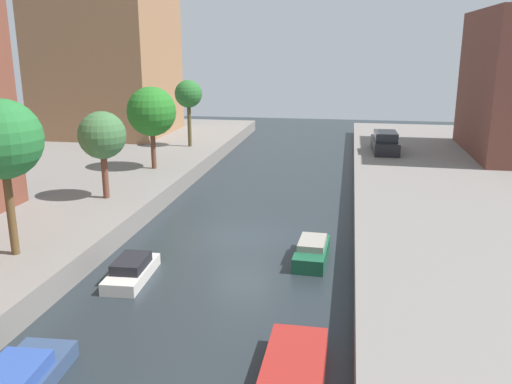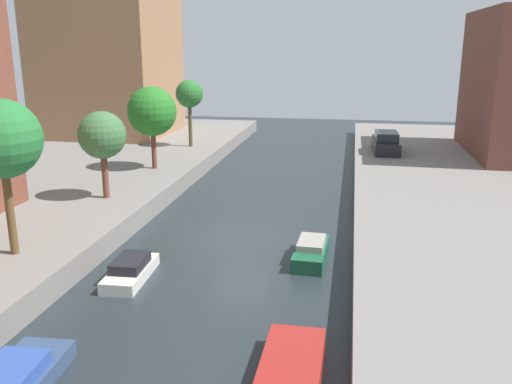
# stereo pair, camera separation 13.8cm
# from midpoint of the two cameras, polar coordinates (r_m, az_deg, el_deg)

# --- Properties ---
(ground_plane) EXTENTS (84.00, 84.00, 0.00)m
(ground_plane) POSITION_cam_midpoint_polar(r_m,az_deg,el_deg) (24.64, -1.38, -4.89)
(ground_plane) COLOR #232B30
(street_tree_1) EXTENTS (2.83, 2.83, 5.71)m
(street_tree_1) POSITION_cam_midpoint_polar(r_m,az_deg,el_deg) (21.01, -25.10, 5.00)
(street_tree_1) COLOR brown
(street_tree_1) RESTS_ON quay_left
(street_tree_2) EXTENTS (2.35, 2.35, 4.37)m
(street_tree_2) POSITION_cam_midpoint_polar(r_m,az_deg,el_deg) (27.79, -15.77, 5.73)
(street_tree_2) COLOR brown
(street_tree_2) RESTS_ON quay_left
(street_tree_3) EXTENTS (3.01, 3.01, 5.07)m
(street_tree_3) POSITION_cam_midpoint_polar(r_m,az_deg,el_deg) (34.01, -10.79, 8.31)
(street_tree_3) COLOR brown
(street_tree_3) RESTS_ON quay_left
(street_tree_4) EXTENTS (2.05, 2.05, 4.99)m
(street_tree_4) POSITION_cam_midpoint_polar(r_m,az_deg,el_deg) (41.34, -6.95, 10.14)
(street_tree_4) COLOR brown
(street_tree_4) RESTS_ON quay_left
(parked_car) EXTENTS (1.88, 4.63, 1.51)m
(parked_car) POSITION_cam_midpoint_polar(r_m,az_deg,el_deg) (40.31, 13.62, 5.02)
(parked_car) COLOR black
(parked_car) RESTS_ON quay_right
(moored_boat_left_1) EXTENTS (1.75, 3.95, 0.83)m
(moored_boat_left_1) POSITION_cam_midpoint_polar(r_m,az_deg,el_deg) (15.43, -24.11, -17.99)
(moored_boat_left_1) COLOR #33476B
(moored_boat_left_1) RESTS_ON ground_plane
(moored_boat_left_2) EXTENTS (1.41, 3.19, 0.83)m
(moored_boat_left_2) POSITION_cam_midpoint_polar(r_m,az_deg,el_deg) (20.92, -12.89, -8.04)
(moored_boat_left_2) COLOR beige
(moored_boat_left_2) RESTS_ON ground_plane
(moored_boat_right_1) EXTENTS (1.60, 3.95, 0.61)m
(moored_boat_right_1) POSITION_cam_midpoint_polar(r_m,az_deg,el_deg) (14.65, 3.88, -18.63)
(moored_boat_right_1) COLOR maroon
(moored_boat_right_1) RESTS_ON ground_plane
(moored_boat_right_2) EXTENTS (1.35, 3.21, 0.87)m
(moored_boat_right_2) POSITION_cam_midpoint_polar(r_m,az_deg,el_deg) (22.18, 6.00, -6.27)
(moored_boat_right_2) COLOR #195638
(moored_boat_right_2) RESTS_ON ground_plane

